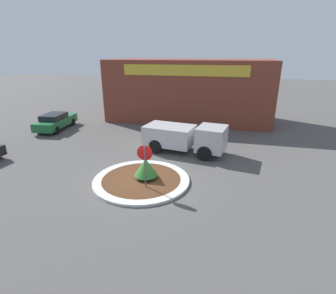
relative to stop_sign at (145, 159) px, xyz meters
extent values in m
plane|color=#514F4C|center=(-0.47, 0.75, -1.60)|extent=(120.00, 120.00, 0.00)
cylinder|color=beige|center=(-0.47, 0.75, -1.53)|extent=(4.99, 4.99, 0.13)
cylinder|color=#4C2D19|center=(-0.47, 0.75, -1.53)|extent=(4.09, 4.09, 0.13)
cylinder|color=#4C4C51|center=(0.00, 0.00, -0.45)|extent=(0.07, 0.07, 2.29)
cylinder|color=#B71414|center=(0.00, 0.00, 0.30)|extent=(0.75, 0.03, 0.75)
cylinder|color=brown|center=(-0.27, 0.91, -1.39)|extent=(0.08, 0.08, 0.15)
cone|color=#2D6B28|center=(-0.27, 0.91, -0.85)|extent=(1.20, 1.20, 0.93)
cube|color=#B2B2B7|center=(2.75, 5.16, -0.43)|extent=(2.02, 2.25, 1.50)
cube|color=#B2B2B7|center=(-0.10, 5.66, -0.55)|extent=(3.52, 2.60, 1.28)
cube|color=black|center=(3.34, 5.06, -0.17)|extent=(0.34, 1.76, 0.53)
cylinder|color=black|center=(2.75, 6.14, -1.14)|extent=(0.95, 0.38, 0.92)
cylinder|color=black|center=(2.43, 4.25, -1.14)|extent=(0.95, 0.38, 0.92)
cylinder|color=black|center=(-0.52, 6.70, -1.14)|extent=(0.95, 0.38, 0.92)
cylinder|color=black|center=(-0.84, 4.81, -1.14)|extent=(0.95, 0.38, 0.92)
cube|color=brown|center=(-0.20, 14.56, 1.25)|extent=(15.19, 6.00, 5.69)
cube|color=gold|center=(-0.20, 11.53, 3.29)|extent=(10.64, 0.08, 0.90)
cube|color=#1E6638|center=(-10.82, 8.40, -0.98)|extent=(2.14, 4.62, 0.68)
cube|color=black|center=(-10.79, 8.18, -0.43)|extent=(1.71, 2.28, 0.43)
cylinder|color=black|center=(-11.73, 9.71, -1.28)|extent=(0.25, 0.66, 0.64)
cylinder|color=black|center=(-10.16, 9.86, -1.28)|extent=(0.25, 0.66, 0.64)
cylinder|color=black|center=(-11.47, 6.94, -1.28)|extent=(0.25, 0.66, 0.64)
cylinder|color=black|center=(-9.90, 7.09, -1.28)|extent=(0.25, 0.66, 0.64)
camera|label=1|loc=(3.66, -10.83, 4.73)|focal=28.00mm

